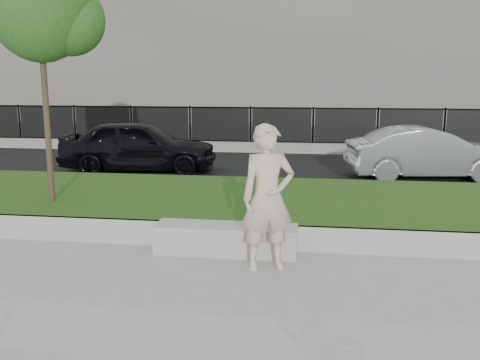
% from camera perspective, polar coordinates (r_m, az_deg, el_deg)
% --- Properties ---
extents(ground, '(90.00, 90.00, 0.00)m').
position_cam_1_polar(ground, '(7.52, -5.58, -9.54)').
color(ground, gray).
rests_on(ground, ground).
extents(grass_bank, '(34.00, 4.00, 0.40)m').
position_cam_1_polar(grass_bank, '(10.28, -1.67, -2.73)').
color(grass_bank, '#16340D').
rests_on(grass_bank, ground).
extents(grass_kerb, '(34.00, 0.08, 0.40)m').
position_cam_1_polar(grass_kerb, '(8.42, -3.94, -5.83)').
color(grass_kerb, '#9F9C95').
rests_on(grass_kerb, ground).
extents(street, '(34.00, 7.00, 0.04)m').
position_cam_1_polar(street, '(15.66, 1.74, 1.32)').
color(street, black).
rests_on(street, ground).
extents(far_pavement, '(34.00, 3.00, 0.12)m').
position_cam_1_polar(far_pavement, '(20.08, 3.17, 3.55)').
color(far_pavement, gray).
rests_on(far_pavement, ground).
extents(iron_fence, '(32.00, 0.30, 1.50)m').
position_cam_1_polar(iron_fence, '(19.03, 2.93, 4.61)').
color(iron_fence, slate).
rests_on(iron_fence, far_pavement).
extents(building_facade, '(34.00, 10.00, 10.00)m').
position_cam_1_polar(building_facade, '(27.00, 4.63, 15.91)').
color(building_facade, '#635F57').
rests_on(building_facade, ground).
extents(stone_bench, '(2.14, 0.53, 0.44)m').
position_cam_1_polar(stone_bench, '(8.12, -1.50, -6.32)').
color(stone_bench, '#9F9C95').
rests_on(stone_bench, ground).
extents(man, '(0.85, 0.69, 2.01)m').
position_cam_1_polar(man, '(7.30, 2.99, -1.89)').
color(man, beige).
rests_on(man, ground).
extents(book, '(0.23, 0.18, 0.03)m').
position_cam_1_polar(book, '(8.08, 1.90, -4.70)').
color(book, silver).
rests_on(book, stone_bench).
extents(car_dark, '(4.39, 2.10, 1.45)m').
position_cam_1_polar(car_dark, '(15.04, -10.72, 3.61)').
color(car_dark, black).
rests_on(car_dark, street).
extents(car_silver, '(4.21, 2.02, 1.33)m').
position_cam_1_polar(car_silver, '(14.56, 19.36, 2.72)').
color(car_silver, '#92959A').
rests_on(car_silver, street).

